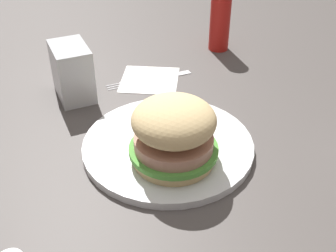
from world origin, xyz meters
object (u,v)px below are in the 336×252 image
(plate, at_px, (168,145))
(ketchup_bottle, at_px, (220,21))
(sandwich, at_px, (174,132))
(napkin, at_px, (150,80))
(napkin_dispenser, at_px, (72,72))
(fries_pile, at_px, (178,119))
(fork, at_px, (149,79))

(plate, relative_size, ketchup_bottle, 2.04)
(sandwich, distance_m, ketchup_bottle, 0.42)
(napkin, distance_m, napkin_dispenser, 0.15)
(sandwich, height_order, fries_pile, sandwich)
(fries_pile, height_order, napkin, fries_pile)
(sandwich, distance_m, napkin_dispenser, 0.27)
(sandwich, relative_size, napkin_dispenser, 1.30)
(sandwich, bearing_deg, fork, -177.58)
(fries_pile, distance_m, ketchup_bottle, 0.33)
(napkin, bearing_deg, fork, -75.37)
(napkin_dispenser, bearing_deg, fork, 90.09)
(napkin_dispenser, distance_m, ketchup_bottle, 0.35)
(fries_pile, height_order, ketchup_bottle, ketchup_bottle)
(fries_pile, relative_size, fork, 0.68)
(sandwich, xyz_separation_m, napkin, (-0.26, -0.01, -0.06))
(plate, distance_m, fries_pile, 0.06)
(plate, bearing_deg, ketchup_bottle, 155.22)
(napkin, relative_size, napkin_dispenser, 1.12)
(plate, xyz_separation_m, fork, (-0.22, -0.01, -0.00))
(fries_pile, height_order, napkin_dispenser, napkin_dispenser)
(sandwich, bearing_deg, fries_pile, 167.25)
(ketchup_bottle, bearing_deg, fork, -53.25)
(napkin, bearing_deg, plate, 1.83)
(sandwich, bearing_deg, plate, -176.60)
(fries_pile, bearing_deg, sandwich, -12.75)
(sandwich, bearing_deg, napkin, -177.92)
(plate, bearing_deg, fork, -177.77)
(fork, bearing_deg, plate, 2.23)
(plate, distance_m, napkin_dispenser, 0.24)
(napkin, bearing_deg, napkin_dispenser, -73.66)
(plate, bearing_deg, napkin_dispenser, -140.36)
(plate, relative_size, napkin_dispenser, 2.65)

